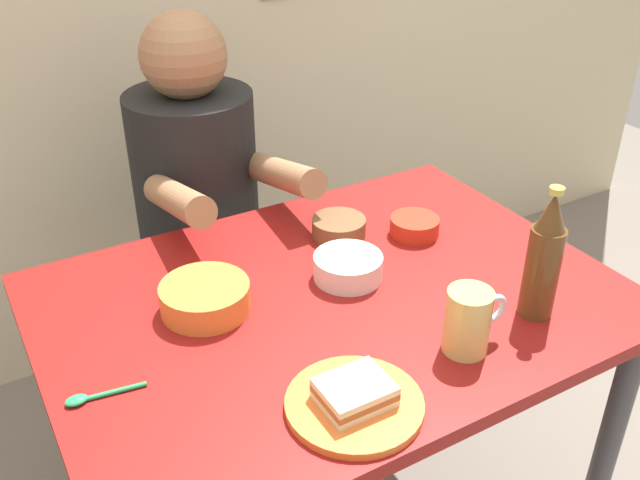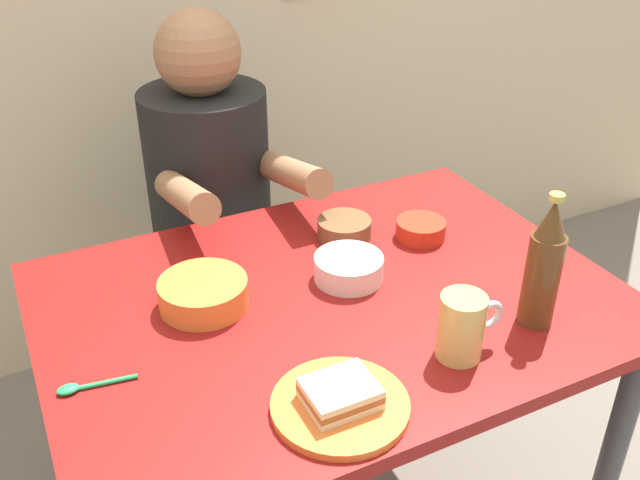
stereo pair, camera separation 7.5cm
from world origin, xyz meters
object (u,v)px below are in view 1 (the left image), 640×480
Objects in this scene: dining_table at (332,333)px; stool at (208,303)px; sandwich at (355,392)px; beer_mug at (469,321)px; condiment_bowl_brown at (339,227)px; plate_orange at (354,404)px; person_seated at (196,172)px; beer_bottle at (544,259)px.

dining_table reaches higher than stool.
sandwich is 0.87× the size of beer_mug.
stool is 3.57× the size of beer_mug.
condiment_bowl_brown is (0.17, -0.44, 0.41)m from stool.
sandwich is (-0.13, -0.28, 0.13)m from dining_table.
stool is 1.00m from plate_orange.
dining_table is at bearing 114.74° from beer_mug.
person_seated is at bearing 84.25° from plate_orange.
dining_table is 1.53× the size of person_seated.
condiment_bowl_brown is at bearing 111.18° from beer_bottle.
stool is 4.09× the size of sandwich.
person_seated is at bearing 93.59° from dining_table.
person_seated is 0.90m from plate_orange.
beer_bottle reaches higher than dining_table.
person_seated reaches higher than dining_table.
person_seated reaches higher than stool.
dining_table is 9.17× the size of condiment_bowl_brown.
sandwich is at bearing -173.92° from beer_mug.
dining_table is at bearing 65.31° from plate_orange.
beer_bottle reaches higher than beer_mug.
beer_mug is at bearing -174.57° from beer_bottle.
beer_bottle is at bearing 5.80° from plate_orange.
sandwich is at bearing -95.68° from stool.
beer_bottle is at bearing -38.51° from dining_table.
sandwich is at bearing 0.00° from plate_orange.
plate_orange is at bearing 180.00° from sandwich.
plate_orange reaches higher than stool.
sandwich reaches higher than condiment_bowl_brown.
plate_orange is 1.75× the size of beer_mug.
sandwich is 0.25m from beer_mug.
person_seated is 3.27× the size of plate_orange.
person_seated is 6.00× the size of condiment_bowl_brown.
person_seated is 0.89m from beer_mug.
dining_table is 0.32m from beer_mug.
stool is 3.75× the size of condiment_bowl_brown.
beer_bottle is (0.34, -0.86, 0.09)m from person_seated.
beer_bottle is at bearing -68.73° from stool.
dining_table is at bearing -86.47° from stool.
beer_mug reaches higher than condiment_bowl_brown.
person_seated is 6.54× the size of sandwich.
person_seated is 2.75× the size of beer_bottle.
condiment_bowl_brown reaches higher than plate_orange.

